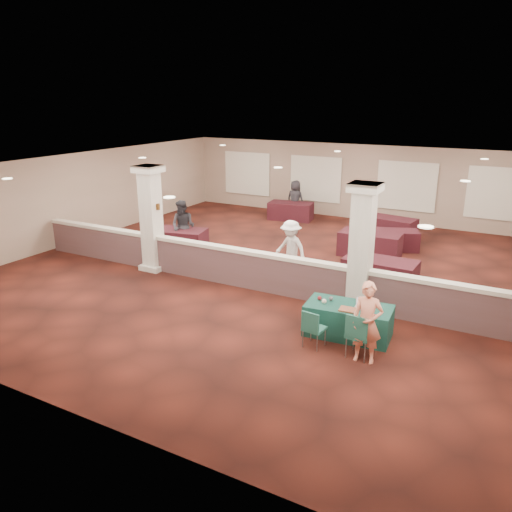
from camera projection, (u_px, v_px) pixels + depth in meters
The scene contains 31 objects.
ground at pixel (277, 273), 15.19m from camera, with size 16.00×16.00×0.00m, color #451811.
wall_back at pixel (359, 182), 21.40m from camera, with size 16.00×0.04×3.20m, color gray.
wall_front at pixel (58, 326), 8.00m from camera, with size 16.00×0.04×3.20m, color gray.
wall_left at pixel (82, 197), 18.33m from camera, with size 0.04×16.00×3.20m, color gray.
ceiling at pixel (278, 167), 14.21m from camera, with size 16.00×16.00×0.02m, color white.
partition_wall at pixel (253, 269), 13.76m from camera, with size 15.60×0.28×1.10m.
column_left at pixel (151, 218), 15.02m from camera, with size 0.72×0.72×3.20m.
column_right at pixel (361, 247), 12.08m from camera, with size 0.72×0.72×3.20m.
sconce_left at pixel (143, 205), 15.04m from camera, with size 0.12×0.12×0.18m.
sconce_right at pixel (158, 207), 14.78m from camera, with size 0.12×0.12×0.18m.
near_table at pixel (348, 321), 11.10m from camera, with size 1.87×0.94×0.72m, color #0F372B.
conf_chair_main at pixel (358, 332), 10.07m from camera, with size 0.52×0.53×0.97m.
conf_chair_side at pixel (313, 326), 10.52m from camera, with size 0.47×0.48×0.84m.
woman at pixel (367, 323), 9.88m from camera, with size 0.61×0.41×1.69m, color #FB8E6D.
far_table_front_left at pixel (177, 241), 17.12m from camera, with size 1.97×0.98×0.80m, color black.
far_table_front_center at pixel (370, 244), 16.66m from camera, with size 2.00×1.00×0.81m, color black.
far_table_front_right at pixel (380, 273), 13.94m from camera, with size 1.98×0.99×0.80m, color black.
far_table_back_left at pixel (291, 211), 21.61m from camera, with size 1.86×0.93×0.75m, color black.
far_table_back_center at pixel (390, 227), 18.92m from camera, with size 1.87×0.94×0.76m, color black.
far_table_back_right at pixel (393, 240), 17.40m from camera, with size 1.70×0.85×0.69m, color black.
attendee_a at pixel (183, 226), 17.00m from camera, with size 0.86×0.48×1.78m, color black.
attendee_b at pixel (291, 248), 14.73m from camera, with size 1.08×0.49×1.68m, color silver.
attendee_d at pixel (295, 199), 21.88m from camera, with size 0.81×0.44×1.64m, color black.
laptop_base at pixel (362, 308), 10.83m from camera, with size 0.33×0.23×0.02m, color silver.
laptop_screen at pixel (363, 302), 10.90m from camera, with size 0.33×0.01×0.22m, color silver.
screen_glow at pixel (363, 302), 10.89m from camera, with size 0.30×0.00×0.19m, color silver.
knitting at pixel (349, 310), 10.75m from camera, with size 0.39×0.30×0.03m, color #C85320.
yarn_cream at pixel (324, 301), 11.09m from camera, with size 0.11×0.11×0.11m, color beige.
yarn_red at pixel (320, 298), 11.28m from camera, with size 0.10×0.10×0.10m, color maroon.
yarn_grey at pixel (331, 299), 11.25m from camera, with size 0.10×0.10×0.10m, color #4D4E52.
scissors at pixel (376, 315), 10.50m from camera, with size 0.12×0.03×0.01m, color red.
Camera 1 is at (6.25, -12.89, 5.12)m, focal length 35.00 mm.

